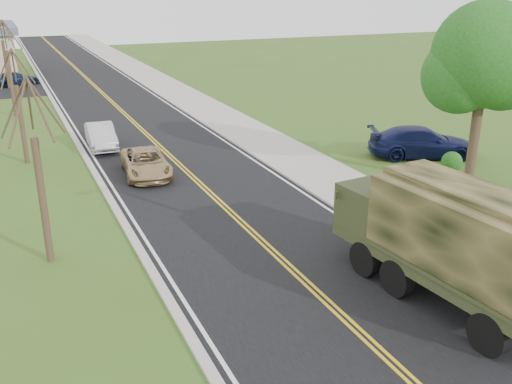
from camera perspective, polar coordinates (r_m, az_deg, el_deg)
road at (r=49.65m, az=-15.04°, el=9.46°), size 8.00×120.00×0.01m
curb_right at (r=50.45m, az=-10.34°, el=10.04°), size 0.30×120.00×0.12m
sidewalk_right at (r=50.89m, az=-8.41°, el=10.22°), size 3.20×120.00×0.10m
curb_left at (r=49.16m, az=-19.85°, el=8.91°), size 0.30×120.00×0.10m
leafy_tree at (r=26.36m, az=21.87°, el=11.87°), size 4.83×4.50×8.10m
bare_tree_a at (r=19.26m, az=-20.73°, el=0.56°), size 1.93×2.26×6.08m
bare_tree_b at (r=30.91m, az=-22.48°, el=7.11°), size 1.83×2.14×5.73m
bare_tree_c at (r=42.69m, az=-23.37°, el=10.64°), size 2.04×2.39×6.42m
bare_tree_d at (r=54.62m, az=-23.80°, el=12.10°), size 1.88×2.20×5.91m
military_truck at (r=16.90m, az=18.91°, el=-3.99°), size 3.17×7.39×3.59m
suv_champagne at (r=27.66m, az=-10.98°, el=2.89°), size 2.43×4.59×1.23m
sedan_silver at (r=32.94m, az=-15.24°, el=5.42°), size 1.61×4.11×1.33m
pickup_navy at (r=31.27m, az=16.24°, el=4.80°), size 5.94×4.19×1.60m
lot_car_navy at (r=56.34m, az=-22.92°, el=10.39°), size 4.42×2.95×1.19m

